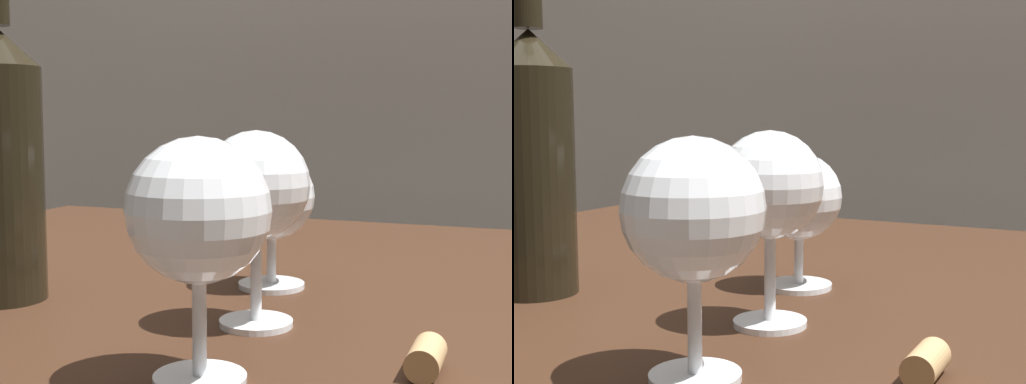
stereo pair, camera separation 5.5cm
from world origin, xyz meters
TOP-DOWN VIEW (x-y plane):
  - dining_table at (0.00, 0.00)m, footprint 1.13×0.82m
  - wine_glass_port at (0.04, -0.29)m, footprint 0.09×0.09m
  - wine_glass_amber at (0.03, -0.17)m, footprint 0.08×0.08m
  - wine_glass_rose at (0.00, -0.05)m, footprint 0.08×0.08m
  - cork at (0.17, -0.23)m, footprint 0.02×0.04m

SIDE VIEW (x-z plane):
  - dining_table at x=0.00m, z-range 0.27..1.02m
  - cork at x=0.17m, z-range 0.75..0.77m
  - wine_glass_rose at x=0.00m, z-range 0.77..0.90m
  - wine_glass_port at x=0.04m, z-range 0.78..0.93m
  - wine_glass_amber at x=0.03m, z-range 0.78..0.93m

